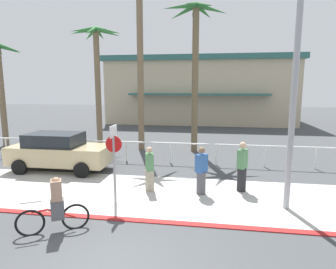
% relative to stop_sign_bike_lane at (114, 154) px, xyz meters
% --- Properties ---
extents(ground_plane, '(80.00, 80.00, 0.00)m').
position_rel_stop_sign_bike_lane_xyz_m(ground_plane, '(0.99, 6.81, -1.68)').
color(ground_plane, '#424447').
extents(sidewalk_strip, '(44.00, 4.00, 0.02)m').
position_rel_stop_sign_bike_lane_xyz_m(sidewalk_strip, '(0.99, 1.01, -1.67)').
color(sidewalk_strip, beige).
rests_on(sidewalk_strip, ground).
extents(curb_paint, '(44.00, 0.24, 0.03)m').
position_rel_stop_sign_bike_lane_xyz_m(curb_paint, '(0.99, -0.99, -1.66)').
color(curb_paint, maroon).
rests_on(curb_paint, ground).
extents(building_backdrop, '(18.82, 10.40, 6.61)m').
position_rel_stop_sign_bike_lane_xyz_m(building_backdrop, '(1.58, 23.30, 1.65)').
color(building_backdrop, '#BCAD8E').
rests_on(building_backdrop, ground).
extents(rail_fence, '(26.86, 0.08, 1.04)m').
position_rel_stop_sign_bike_lane_xyz_m(rail_fence, '(0.99, 5.31, -0.84)').
color(rail_fence, white).
rests_on(rail_fence, ground).
extents(stop_sign_bike_lane, '(0.52, 0.56, 2.56)m').
position_rel_stop_sign_bike_lane_xyz_m(stop_sign_bike_lane, '(0.00, 0.00, 0.00)').
color(stop_sign_bike_lane, gray).
rests_on(stop_sign_bike_lane, ground).
extents(streetlight_curb, '(0.24, 2.54, 7.50)m').
position_rel_stop_sign_bike_lane_xyz_m(streetlight_curb, '(5.33, 0.29, 2.60)').
color(streetlight_curb, '#9EA0A5').
rests_on(streetlight_curb, ground).
extents(palm_tree_1, '(3.32, 2.95, 7.35)m').
position_rel_stop_sign_bike_lane_xyz_m(palm_tree_1, '(-4.20, 9.17, 3.93)').
color(palm_tree_1, '#756047').
rests_on(palm_tree_1, ground).
extents(palm_tree_2, '(2.62, 2.97, 9.99)m').
position_rel_stop_sign_bike_lane_xyz_m(palm_tree_2, '(-1.17, 8.19, 5.18)').
color(palm_tree_2, '#756047').
rests_on(palm_tree_2, ground).
extents(palm_tree_3, '(3.50, 3.21, 8.21)m').
position_rel_stop_sign_bike_lane_xyz_m(palm_tree_3, '(1.92, 8.12, 4.37)').
color(palm_tree_3, brown).
rests_on(palm_tree_3, ground).
extents(car_tan_1, '(4.40, 2.02, 1.69)m').
position_rel_stop_sign_bike_lane_xyz_m(car_tan_1, '(-3.75, 3.35, -0.81)').
color(car_tan_1, tan).
rests_on(car_tan_1, ground).
extents(cyclist_red_0, '(1.63, 0.92, 1.50)m').
position_rel_stop_sign_bike_lane_xyz_m(cyclist_red_0, '(-0.94, -1.91, -0.98)').
color(cyclist_red_0, black).
rests_on(cyclist_red_0, ground).
extents(pedestrian_1, '(0.41, 0.46, 1.63)m').
position_rel_stop_sign_bike_lane_xyz_m(pedestrian_1, '(0.82, 1.38, -0.93)').
color(pedestrian_1, gray).
rests_on(pedestrian_1, ground).
extents(pedestrian_2, '(0.45, 0.48, 1.69)m').
position_rel_stop_sign_bike_lane_xyz_m(pedestrian_2, '(2.66, 1.35, -0.90)').
color(pedestrian_2, '#4C4C51').
rests_on(pedestrian_2, ground).
extents(pedestrian_3, '(0.43, 0.47, 1.81)m').
position_rel_stop_sign_bike_lane_xyz_m(pedestrian_3, '(4.09, 1.85, -0.83)').
color(pedestrian_3, '#232326').
rests_on(pedestrian_3, ground).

